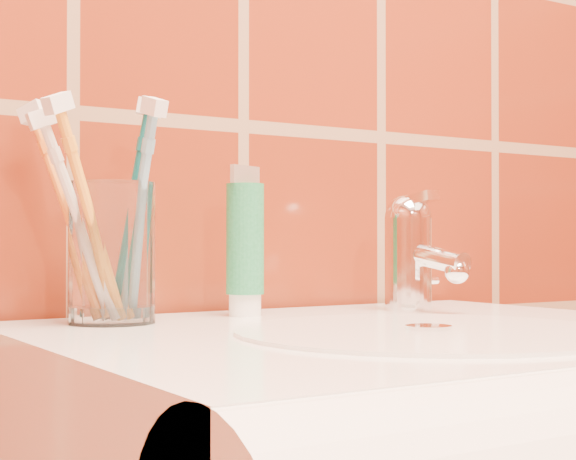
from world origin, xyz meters
TOP-DOWN VIEW (x-y plane):
  - glass_tumbler at (-0.18, 1.12)m, footprint 0.08×0.08m
  - toothpaste_tube at (-0.04, 1.12)m, footprint 0.04×0.04m
  - faucet at (0.14, 1.09)m, footprint 0.05×0.11m
  - toothbrush_0 at (-0.21, 1.11)m, footprint 0.10×0.09m
  - toothbrush_1 at (-0.16, 1.12)m, footprint 0.09×0.08m
  - toothbrush_2 at (-0.21, 1.14)m, footprint 0.15×0.16m
  - toothbrush_3 at (-0.16, 1.09)m, footprint 0.05×0.13m
  - toothbrush_4 at (-0.20, 1.09)m, footprint 0.14×0.12m

SIDE VIEW (x-z plane):
  - glass_tumbler at x=-0.18m, z-range 0.85..0.97m
  - faucet at x=0.14m, z-range 0.85..0.97m
  - toothpaste_tube at x=-0.04m, z-range 0.85..0.99m
  - toothbrush_0 at x=-0.21m, z-range 0.85..1.03m
  - toothbrush_4 at x=-0.20m, z-range 0.84..1.04m
  - toothbrush_3 at x=-0.16m, z-range 0.84..1.05m
  - toothbrush_2 at x=-0.21m, z-range 0.84..1.05m
  - toothbrush_1 at x=-0.16m, z-range 0.84..1.05m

